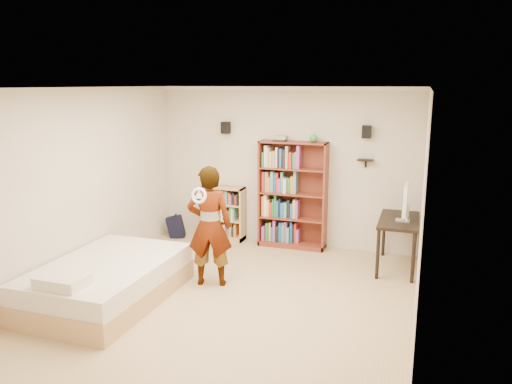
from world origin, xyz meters
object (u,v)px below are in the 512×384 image
Objects in this scene: low_bookshelf at (223,213)px; computer_desk at (398,244)px; daybed at (107,276)px; person at (210,226)px; tall_bookshelf at (293,195)px.

low_bookshelf is 0.84× the size of computer_desk.
daybed is (-3.47, -2.37, -0.07)m from computer_desk.
person is at bearing -72.78° from low_bookshelf.
daybed is (-0.43, -2.89, -0.16)m from low_bookshelf.
tall_bookshelf reaches higher than person.
computer_desk is at bearing 34.34° from daybed.
person reaches higher than low_bookshelf.
low_bookshelf is 0.44× the size of daybed.
daybed is (-1.71, -2.86, -0.59)m from tall_bookshelf.
tall_bookshelf reaches higher than daybed.
person is (-2.43, -1.46, 0.45)m from computer_desk.
person is (-0.66, -1.95, -0.07)m from tall_bookshelf.
computer_desk is (3.04, -0.52, -0.09)m from low_bookshelf.
person is (0.61, -1.97, 0.36)m from low_bookshelf.
low_bookshelf is (-1.28, 0.02, -0.43)m from tall_bookshelf.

